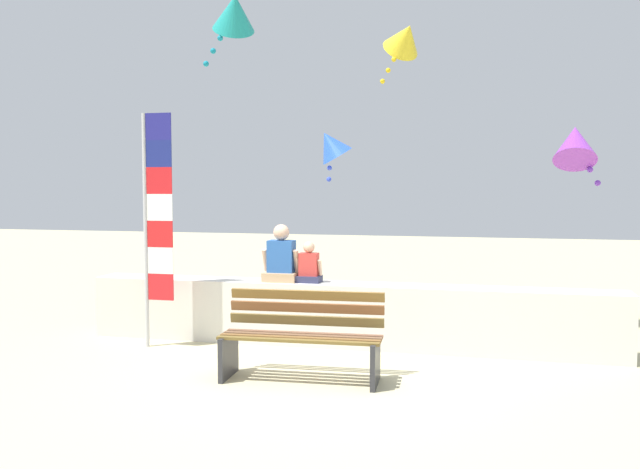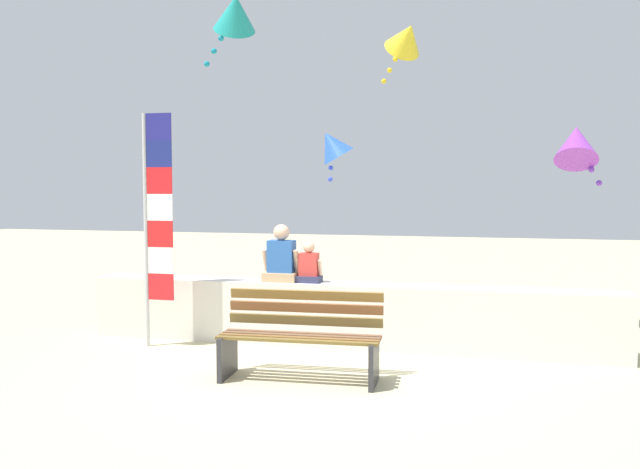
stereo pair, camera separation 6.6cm
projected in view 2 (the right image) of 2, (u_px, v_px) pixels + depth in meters
ground_plane at (318, 374)px, 7.17m from camera, size 40.00×40.00×0.00m
seawall_ledge at (345, 315)px, 8.42m from camera, size 6.62×0.48×0.78m
park_bench at (301, 338)px, 6.98m from camera, size 1.68×0.69×0.88m
person_adult at (281, 259)px, 8.56m from camera, size 0.47×0.35×0.72m
person_child at (309, 266)px, 8.48m from camera, size 0.33×0.25×0.51m
flag_banner at (155, 216)px, 8.28m from camera, size 0.38×0.05×2.86m
kite_blue at (332, 145)px, 10.69m from camera, size 0.81×0.72×0.90m
kite_teal at (235, 13)px, 9.51m from camera, size 0.88×0.96×1.13m
kite_purple at (576, 143)px, 9.19m from camera, size 0.66×0.83×0.96m
kite_yellow at (406, 38)px, 11.04m from camera, size 0.92×0.96×1.14m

